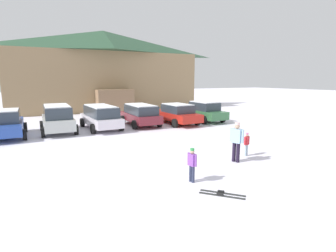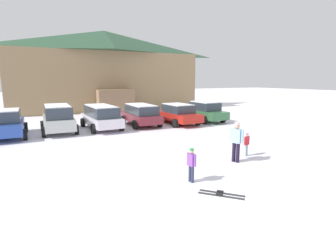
{
  "view_description": "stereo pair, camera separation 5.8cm",
  "coord_description": "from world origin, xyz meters",
  "px_view_note": "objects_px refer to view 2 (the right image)",
  "views": [
    {
      "loc": [
        -4.79,
        -2.8,
        3.4
      ],
      "look_at": [
        1.05,
        8.46,
        1.14
      ],
      "focal_mm": 28.0,
      "sensor_mm": 36.0,
      "label": 1
    },
    {
      "loc": [
        -4.73,
        -2.83,
        3.4
      ],
      "look_at": [
        1.05,
        8.46,
        1.14
      ],
      "focal_mm": 28.0,
      "sensor_mm": 36.0,
      "label": 2
    }
  ],
  "objects_px": {
    "ski_lodge": "(105,70)",
    "pair_of_skis": "(221,194)",
    "parked_blue_hatchback": "(5,124)",
    "parked_red_sedan": "(177,113)",
    "parked_maroon_van": "(141,114)",
    "parked_white_suv": "(101,116)",
    "skier_child_in_purple_jacket": "(191,163)",
    "skier_child_in_red_jacket": "(247,143)",
    "skier_adult_in_blue_parka": "(236,140)",
    "parked_silver_wagon": "(58,118)",
    "parked_green_coupe": "(204,111)"
  },
  "relations": [
    {
      "from": "pair_of_skis",
      "to": "parked_blue_hatchback",
      "type": "bearing_deg",
      "value": 117.78
    },
    {
      "from": "skier_adult_in_blue_parka",
      "to": "pair_of_skis",
      "type": "xyz_separation_m",
      "value": [
        -2.56,
        -2.26,
        -0.92
      ]
    },
    {
      "from": "parked_green_coupe",
      "to": "parked_blue_hatchback",
      "type": "bearing_deg",
      "value": 179.42
    },
    {
      "from": "parked_red_sedan",
      "to": "skier_child_in_purple_jacket",
      "type": "distance_m",
      "value": 11.82
    },
    {
      "from": "skier_adult_in_blue_parka",
      "to": "parked_green_coupe",
      "type": "bearing_deg",
      "value": 62.23
    },
    {
      "from": "skier_child_in_red_jacket",
      "to": "skier_adult_in_blue_parka",
      "type": "height_order",
      "value": "skier_adult_in_blue_parka"
    },
    {
      "from": "parked_maroon_van",
      "to": "parked_green_coupe",
      "type": "bearing_deg",
      "value": -4.21
    },
    {
      "from": "parked_maroon_van",
      "to": "skier_adult_in_blue_parka",
      "type": "distance_m",
      "value": 10.08
    },
    {
      "from": "skier_child_in_red_jacket",
      "to": "ski_lodge",
      "type": "bearing_deg",
      "value": 92.12
    },
    {
      "from": "parked_white_suv",
      "to": "skier_child_in_red_jacket",
      "type": "height_order",
      "value": "parked_white_suv"
    },
    {
      "from": "parked_white_suv",
      "to": "parked_silver_wagon",
      "type": "bearing_deg",
      "value": 177.92
    },
    {
      "from": "ski_lodge",
      "to": "parked_maroon_van",
      "type": "distance_m",
      "value": 12.77
    },
    {
      "from": "parked_silver_wagon",
      "to": "parked_blue_hatchback",
      "type": "bearing_deg",
      "value": -174.49
    },
    {
      "from": "skier_adult_in_blue_parka",
      "to": "parked_blue_hatchback",
      "type": "bearing_deg",
      "value": 132.26
    },
    {
      "from": "ski_lodge",
      "to": "parked_maroon_van",
      "type": "relative_size",
      "value": 4.84
    },
    {
      "from": "ski_lodge",
      "to": "pair_of_skis",
      "type": "distance_m",
      "value": 25.13
    },
    {
      "from": "parked_blue_hatchback",
      "to": "ski_lodge",
      "type": "bearing_deg",
      "value": 53.81
    },
    {
      "from": "ski_lodge",
      "to": "parked_silver_wagon",
      "type": "height_order",
      "value": "ski_lodge"
    },
    {
      "from": "parked_maroon_van",
      "to": "parked_red_sedan",
      "type": "distance_m",
      "value": 2.83
    },
    {
      "from": "parked_silver_wagon",
      "to": "parked_maroon_van",
      "type": "bearing_deg",
      "value": -0.26
    },
    {
      "from": "pair_of_skis",
      "to": "skier_adult_in_blue_parka",
      "type": "bearing_deg",
      "value": 41.52
    },
    {
      "from": "ski_lodge",
      "to": "pair_of_skis",
      "type": "bearing_deg",
      "value": -96.45
    },
    {
      "from": "skier_child_in_purple_jacket",
      "to": "skier_child_in_red_jacket",
      "type": "relative_size",
      "value": 1.11
    },
    {
      "from": "parked_white_suv",
      "to": "parked_maroon_van",
      "type": "relative_size",
      "value": 1.12
    },
    {
      "from": "skier_child_in_purple_jacket",
      "to": "parked_silver_wagon",
      "type": "bearing_deg",
      "value": 106.06
    },
    {
      "from": "parked_maroon_van",
      "to": "skier_child_in_red_jacket",
      "type": "bearing_deg",
      "value": -82.2
    },
    {
      "from": "parked_blue_hatchback",
      "to": "parked_green_coupe",
      "type": "xyz_separation_m",
      "value": [
        14.02,
        -0.14,
        -0.02
      ]
    },
    {
      "from": "parked_blue_hatchback",
      "to": "skier_child_in_purple_jacket",
      "type": "relative_size",
      "value": 3.66
    },
    {
      "from": "parked_maroon_van",
      "to": "pair_of_skis",
      "type": "xyz_separation_m",
      "value": [
        -2.27,
        -12.34,
        -0.83
      ]
    },
    {
      "from": "skier_adult_in_blue_parka",
      "to": "skier_child_in_purple_jacket",
      "type": "bearing_deg",
      "value": -160.34
    },
    {
      "from": "ski_lodge",
      "to": "parked_blue_hatchback",
      "type": "distance_m",
      "value": 15.9
    },
    {
      "from": "parked_blue_hatchback",
      "to": "parked_red_sedan",
      "type": "distance_m",
      "value": 11.42
    },
    {
      "from": "skier_adult_in_blue_parka",
      "to": "parked_silver_wagon",
      "type": "bearing_deg",
      "value": 120.76
    },
    {
      "from": "parked_silver_wagon",
      "to": "parked_white_suv",
      "type": "relative_size",
      "value": 0.88
    },
    {
      "from": "parked_maroon_van",
      "to": "pair_of_skis",
      "type": "relative_size",
      "value": 3.55
    },
    {
      "from": "parked_silver_wagon",
      "to": "skier_child_in_purple_jacket",
      "type": "distance_m",
      "value": 11.56
    },
    {
      "from": "parked_white_suv",
      "to": "skier_child_in_purple_jacket",
      "type": "bearing_deg",
      "value": -87.72
    },
    {
      "from": "ski_lodge",
      "to": "parked_white_suv",
      "type": "xyz_separation_m",
      "value": [
        -3.48,
        -12.32,
        -3.55
      ]
    },
    {
      "from": "parked_silver_wagon",
      "to": "parked_red_sedan",
      "type": "bearing_deg",
      "value": -3.71
    },
    {
      "from": "parked_blue_hatchback",
      "to": "skier_adult_in_blue_parka",
      "type": "xyz_separation_m",
      "value": [
        8.92,
        -9.82,
        0.1
      ]
    },
    {
      "from": "parked_white_suv",
      "to": "skier_adult_in_blue_parka",
      "type": "xyz_separation_m",
      "value": [
        3.25,
        -10.0,
        0.05
      ]
    },
    {
      "from": "parked_blue_hatchback",
      "to": "skier_adult_in_blue_parka",
      "type": "height_order",
      "value": "parked_blue_hatchback"
    },
    {
      "from": "parked_white_suv",
      "to": "parked_blue_hatchback",
      "type": "bearing_deg",
      "value": -178.18
    },
    {
      "from": "parked_blue_hatchback",
      "to": "parked_red_sedan",
      "type": "bearing_deg",
      "value": -1.36
    },
    {
      "from": "parked_silver_wagon",
      "to": "skier_child_in_purple_jacket",
      "type": "xyz_separation_m",
      "value": [
        3.2,
        -11.11,
        -0.29
      ]
    },
    {
      "from": "ski_lodge",
      "to": "parked_blue_hatchback",
      "type": "bearing_deg",
      "value": -126.19
    },
    {
      "from": "parked_blue_hatchback",
      "to": "parked_maroon_van",
      "type": "bearing_deg",
      "value": 1.69
    },
    {
      "from": "parked_blue_hatchback",
      "to": "pair_of_skis",
      "type": "bearing_deg",
      "value": -62.22
    },
    {
      "from": "skier_adult_in_blue_parka",
      "to": "ski_lodge",
      "type": "bearing_deg",
      "value": 89.43
    },
    {
      "from": "pair_of_skis",
      "to": "parked_white_suv",
      "type": "bearing_deg",
      "value": 93.25
    }
  ]
}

